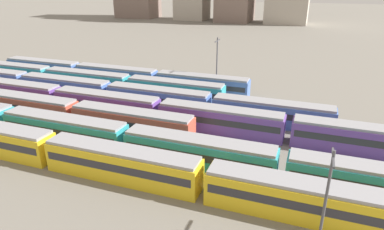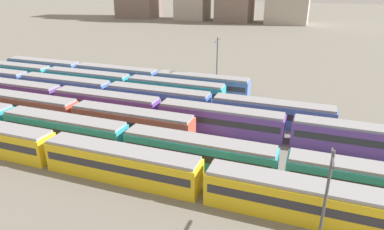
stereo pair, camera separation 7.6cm
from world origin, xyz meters
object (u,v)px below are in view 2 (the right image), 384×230
train_track_0 (122,163)px  train_track_3 (288,129)px  train_track_4 (109,93)px  catenary_pole_0 (326,193)px  train_track_5 (87,80)px  train_track_2 (26,106)px  catenary_pole_1 (217,62)px  train_track_6 (116,75)px  train_track_1 (127,140)px

train_track_0 → train_track_3: 22.50m
train_track_4 → catenary_pole_0: size_ratio=8.60×
catenary_pole_0 → train_track_5: bearing=146.7°
train_track_2 → train_track_5: size_ratio=1.00×
train_track_3 → catenary_pole_1: size_ratio=10.74×
train_track_3 → train_track_4: size_ratio=1.51×
catenary_pole_0 → train_track_2: bearing=163.2°
train_track_3 → catenary_pole_0: bearing=-76.7°
train_track_5 → catenary_pole_1: size_ratio=5.33×
train_track_3 → catenary_pole_1: (-15.32, 18.30, 3.89)m
catenary_pole_1 → train_track_6: bearing=-172.6°
train_track_0 → train_track_1: same height
train_track_4 → train_track_6: same height
train_track_1 → catenary_pole_0: 24.54m
train_track_1 → train_track_5: size_ratio=1.34×
train_track_1 → train_track_5: (-21.03, 20.80, -0.00)m
train_track_6 → catenary_pole_1: (20.95, 2.70, 3.89)m
train_track_0 → train_track_3: bearing=43.9°
catenary_pole_1 → train_track_2: bearing=-136.0°
train_track_0 → catenary_pole_1: 34.14m
catenary_pole_0 → catenary_pole_1: bearing=118.2°
train_track_4 → train_track_5: same height
train_track_5 → train_track_2: bearing=-90.3°
train_track_0 → catenary_pole_0: bearing=-8.1°
train_track_0 → train_track_3: size_ratio=0.83×
train_track_0 → catenary_pole_1: bearing=88.5°
train_track_3 → train_track_5: same height
train_track_5 → train_track_0: bearing=-48.0°
train_track_0 → train_track_1: (-2.38, 5.20, 0.00)m
train_track_1 → train_track_4: bearing=128.9°
train_track_3 → train_track_4: bearing=170.5°
train_track_2 → catenary_pole_0: 46.14m
train_track_3 → train_track_2: bearing=-172.5°
train_track_1 → catenary_pole_0: size_ratio=8.60×
catenary_pole_0 → catenary_pole_1: (-19.70, 36.82, 0.92)m
train_track_3 → train_track_6: same height
train_track_4 → catenary_pole_0: 42.84m
train_track_4 → catenary_pole_1: catenary_pole_1 is taller
train_track_0 → train_track_4: size_ratio=1.25×
train_track_3 → catenary_pole_1: 24.19m
train_track_2 → train_track_4: same height
train_track_1 → train_track_5: bearing=135.3°
train_track_1 → catenary_pole_0: catenary_pole_0 is taller
train_track_2 → catenary_pole_1: catenary_pole_1 is taller
train_track_0 → train_track_5: bearing=132.0°
train_track_4 → train_track_0: bearing=-54.3°
train_track_6 → catenary_pole_1: size_ratio=5.33×
train_track_4 → train_track_5: (-8.44, 5.20, -0.00)m
train_track_2 → train_track_4: 13.45m
train_track_1 → train_track_4: size_ratio=1.00×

